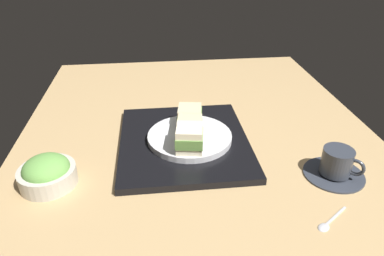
# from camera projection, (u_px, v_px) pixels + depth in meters

# --- Properties ---
(ground_plane) EXTENTS (1.40, 1.00, 0.03)m
(ground_plane) POSITION_uv_depth(u_px,v_px,m) (201.00, 152.00, 0.95)
(ground_plane) COLOR tan
(serving_tray) EXTENTS (0.39, 0.34, 0.02)m
(serving_tray) POSITION_uv_depth(u_px,v_px,m) (184.00, 142.00, 0.95)
(serving_tray) COLOR black
(serving_tray) RESTS_ON ground_plane
(sandwich_plate) EXTENTS (0.22, 0.22, 0.02)m
(sandwich_plate) POSITION_uv_depth(u_px,v_px,m) (190.00, 137.00, 0.93)
(sandwich_plate) COLOR silver
(sandwich_plate) RESTS_ON serving_tray
(sandwich_near) EXTENTS (0.08, 0.08, 0.05)m
(sandwich_near) POSITION_uv_depth(u_px,v_px,m) (190.00, 115.00, 0.98)
(sandwich_near) COLOR beige
(sandwich_near) RESTS_ON sandwich_plate
(sandwich_middle) EXTENTS (0.08, 0.08, 0.05)m
(sandwich_middle) POSITION_uv_depth(u_px,v_px,m) (190.00, 127.00, 0.92)
(sandwich_middle) COLOR beige
(sandwich_middle) RESTS_ON sandwich_plate
(sandwich_far) EXTENTS (0.08, 0.08, 0.06)m
(sandwich_far) POSITION_uv_depth(u_px,v_px,m) (190.00, 138.00, 0.85)
(sandwich_far) COLOR #EFE5C1
(sandwich_far) RESTS_ON sandwich_plate
(salad_bowl) EXTENTS (0.13, 0.13, 0.07)m
(salad_bowl) POSITION_uv_depth(u_px,v_px,m) (47.00, 173.00, 0.79)
(salad_bowl) COLOR beige
(salad_bowl) RESTS_ON ground_plane
(coffee_cup) EXTENTS (0.14, 0.14, 0.07)m
(coffee_cup) POSITION_uv_depth(u_px,v_px,m) (336.00, 165.00, 0.82)
(coffee_cup) COLOR #333842
(coffee_cup) RESTS_ON ground_plane
(teaspoon) EXTENTS (0.07, 0.09, 0.01)m
(teaspoon) POSITION_uv_depth(u_px,v_px,m) (328.00, 223.00, 0.69)
(teaspoon) COLOR silver
(teaspoon) RESTS_ON ground_plane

